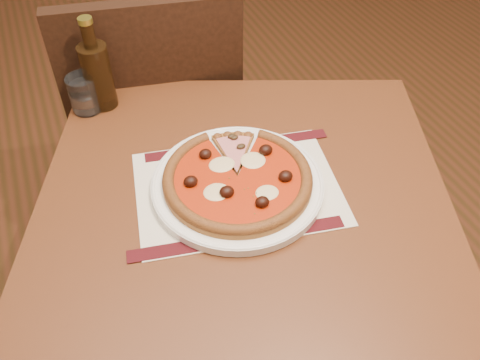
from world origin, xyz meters
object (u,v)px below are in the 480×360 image
table (244,231)px  chair_far (158,117)px  bottle (97,73)px  plate (238,185)px  pizza (237,178)px  water_glass (85,94)px

table → chair_far: 0.58m
table → bottle: 0.48m
table → bottle: (-0.19, 0.40, 0.19)m
plate → pizza: bearing=-104.7°
chair_far → pizza: chair_far is taller
table → plate: bearing=94.4°
pizza → bottle: size_ratio=1.33×
pizza → water_glass: (-0.22, 0.37, 0.01)m
chair_far → pizza: size_ratio=3.28×
pizza → table: bearing=-85.5°
water_glass → bottle: size_ratio=0.39×
plate → water_glass: 0.44m
plate → water_glass: water_glass is taller
chair_far → water_glass: chair_far is taller
table → pizza: size_ratio=3.58×
plate → bottle: (-0.19, 0.38, 0.07)m
chair_far → plate: size_ratio=2.83×
plate → bottle: size_ratio=1.54×
chair_far → plate: 0.58m
water_glass → chair_far: bearing=41.3°
table → plate: plate is taller
table → water_glass: (-0.23, 0.40, 0.14)m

